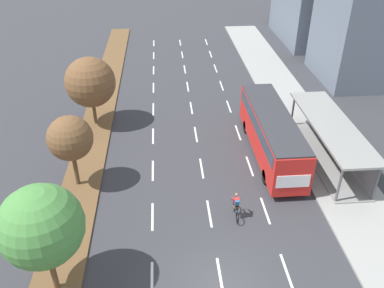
{
  "coord_description": "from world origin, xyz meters",
  "views": [
    {
      "loc": [
        -2.54,
        -13.25,
        16.69
      ],
      "look_at": [
        -0.58,
        11.68,
        1.2
      ],
      "focal_mm": 37.66,
      "sensor_mm": 36.0,
      "label": 1
    }
  ],
  "objects_px": {
    "median_tree_third": "(90,82)",
    "bus_shelter": "(333,138)",
    "median_tree_second": "(70,138)",
    "cyclist": "(236,206)",
    "median_tree_nearest": "(41,226)",
    "bus": "(272,130)"
  },
  "relations": [
    {
      "from": "median_tree_nearest",
      "to": "median_tree_second",
      "type": "distance_m",
      "value": 8.53
    },
    {
      "from": "bus_shelter",
      "to": "median_tree_second",
      "type": "relative_size",
      "value": 2.16
    },
    {
      "from": "bus",
      "to": "median_tree_second",
      "type": "height_order",
      "value": "median_tree_second"
    },
    {
      "from": "cyclist",
      "to": "median_tree_third",
      "type": "height_order",
      "value": "median_tree_third"
    },
    {
      "from": "bus_shelter",
      "to": "median_tree_nearest",
      "type": "bearing_deg",
      "value": -150.08
    },
    {
      "from": "median_tree_third",
      "to": "bus_shelter",
      "type": "bearing_deg",
      "value": -20.86
    },
    {
      "from": "bus_shelter",
      "to": "median_tree_nearest",
      "type": "distance_m",
      "value": 20.57
    },
    {
      "from": "cyclist",
      "to": "median_tree_second",
      "type": "bearing_deg",
      "value": 158.54
    },
    {
      "from": "bus_shelter",
      "to": "median_tree_third",
      "type": "bearing_deg",
      "value": 159.14
    },
    {
      "from": "cyclist",
      "to": "median_tree_second",
      "type": "relative_size",
      "value": 0.36
    },
    {
      "from": "median_tree_nearest",
      "to": "median_tree_third",
      "type": "relative_size",
      "value": 1.04
    },
    {
      "from": "median_tree_nearest",
      "to": "cyclist",
      "type": "bearing_deg",
      "value": 25.04
    },
    {
      "from": "bus_shelter",
      "to": "median_tree_second",
      "type": "height_order",
      "value": "median_tree_second"
    },
    {
      "from": "cyclist",
      "to": "median_tree_second",
      "type": "distance_m",
      "value": 11.19
    },
    {
      "from": "bus_shelter",
      "to": "median_tree_second",
      "type": "bearing_deg",
      "value": -174.65
    },
    {
      "from": "median_tree_nearest",
      "to": "median_tree_third",
      "type": "xyz_separation_m",
      "value": [
        -0.18,
        17.02,
        -0.33
      ]
    },
    {
      "from": "bus",
      "to": "median_tree_third",
      "type": "bearing_deg",
      "value": 156.94
    },
    {
      "from": "median_tree_nearest",
      "to": "bus",
      "type": "bearing_deg",
      "value": 39.86
    },
    {
      "from": "bus",
      "to": "median_tree_second",
      "type": "bearing_deg",
      "value": -168.85
    },
    {
      "from": "bus",
      "to": "cyclist",
      "type": "height_order",
      "value": "bus"
    },
    {
      "from": "median_tree_third",
      "to": "cyclist",
      "type": "bearing_deg",
      "value": -51.46
    },
    {
      "from": "median_tree_second",
      "to": "cyclist",
      "type": "bearing_deg",
      "value": -21.46
    }
  ]
}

